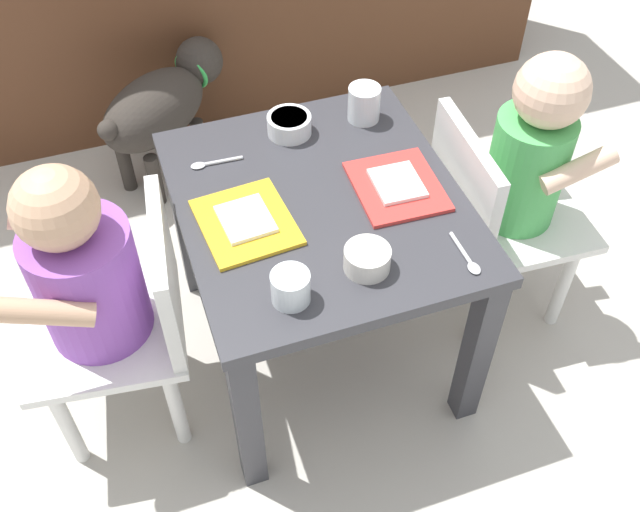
% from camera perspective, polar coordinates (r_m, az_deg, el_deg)
% --- Properties ---
extents(ground_plane, '(7.00, 7.00, 0.00)m').
position_cam_1_polar(ground_plane, '(1.65, 0.00, -6.62)').
color(ground_plane, '#B2ADA3').
extents(dining_table, '(0.50, 0.57, 0.43)m').
position_cam_1_polar(dining_table, '(1.37, 0.00, 2.05)').
color(dining_table, '#333338').
rests_on(dining_table, ground).
extents(seated_child_left, '(0.31, 0.31, 0.63)m').
position_cam_1_polar(seated_child_left, '(1.30, -17.15, -1.79)').
color(seated_child_left, silver).
rests_on(seated_child_left, ground).
extents(seated_child_right, '(0.29, 0.29, 0.64)m').
position_cam_1_polar(seated_child_right, '(1.49, 15.37, 6.65)').
color(seated_child_right, silver).
rests_on(seated_child_right, ground).
extents(dog, '(0.39, 0.34, 0.32)m').
position_cam_1_polar(dog, '(1.95, -12.12, 11.49)').
color(dog, '#332D28').
rests_on(dog, ground).
extents(food_tray_left, '(0.17, 0.19, 0.02)m').
position_cam_1_polar(food_tray_left, '(1.28, -5.78, 2.68)').
color(food_tray_left, gold).
rests_on(food_tray_left, dining_table).
extents(food_tray_right, '(0.16, 0.18, 0.02)m').
position_cam_1_polar(food_tray_right, '(1.35, 6.00, 5.46)').
color(food_tray_right, red).
rests_on(food_tray_right, dining_table).
extents(water_cup_left, '(0.06, 0.06, 0.06)m').
position_cam_1_polar(water_cup_left, '(1.15, -2.29, -2.57)').
color(water_cup_left, white).
rests_on(water_cup_left, dining_table).
extents(water_cup_right, '(0.06, 0.06, 0.07)m').
position_cam_1_polar(water_cup_right, '(1.49, 3.43, 11.59)').
color(water_cup_right, white).
rests_on(water_cup_right, dining_table).
extents(veggie_bowl_near, '(0.08, 0.08, 0.04)m').
position_cam_1_polar(veggie_bowl_near, '(1.19, 3.69, -0.19)').
color(veggie_bowl_near, silver).
rests_on(veggie_bowl_near, dining_table).
extents(cereal_bowl_left_side, '(0.09, 0.09, 0.04)m').
position_cam_1_polar(cereal_bowl_left_side, '(1.45, -2.40, 10.20)').
color(cereal_bowl_left_side, white).
rests_on(cereal_bowl_left_side, dining_table).
extents(spoon_by_left_tray, '(0.02, 0.10, 0.01)m').
position_cam_1_polar(spoon_by_left_tray, '(1.24, 11.35, -0.13)').
color(spoon_by_left_tray, silver).
rests_on(spoon_by_left_tray, dining_table).
extents(spoon_by_right_tray, '(0.10, 0.02, 0.01)m').
position_cam_1_polar(spoon_by_right_tray, '(1.40, -8.44, 7.14)').
color(spoon_by_right_tray, silver).
rests_on(spoon_by_right_tray, dining_table).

